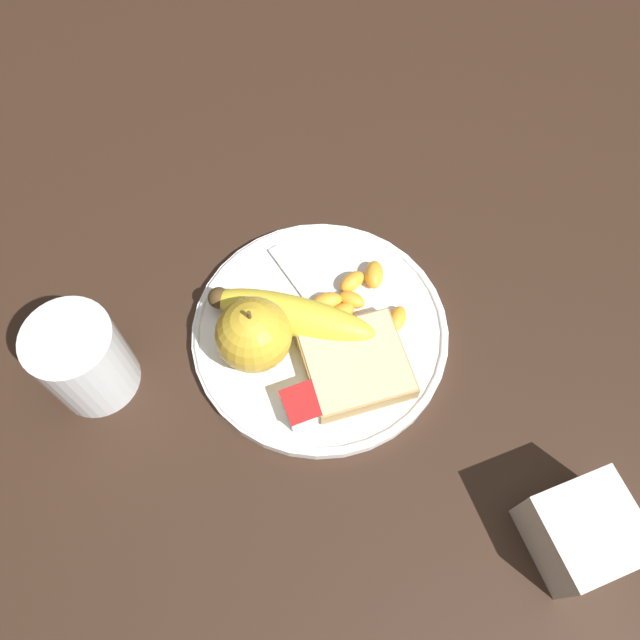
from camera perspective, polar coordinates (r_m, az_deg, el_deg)
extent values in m
plane|color=#332116|center=(0.63, 0.00, -1.33)|extent=(3.00, 3.00, 0.00)
cylinder|color=white|center=(0.62, 0.00, -1.09)|extent=(0.25, 0.25, 0.01)
torus|color=white|center=(0.61, 0.00, -0.85)|extent=(0.25, 0.25, 0.01)
cylinder|color=silver|center=(0.60, -20.81, -3.40)|extent=(0.08, 0.08, 0.09)
cylinder|color=#F4A81E|center=(0.61, -20.59, -3.68)|extent=(0.07, 0.07, 0.08)
sphere|color=gold|center=(0.58, -6.17, -1.16)|extent=(0.07, 0.07, 0.07)
cylinder|color=brown|center=(0.54, -6.57, 0.66)|extent=(0.00, 0.00, 0.01)
ellipsoid|color=yellow|center=(0.60, -2.46, 0.38)|extent=(0.16, 0.13, 0.04)
sphere|color=#473319|center=(0.62, -9.23, 2.01)|extent=(0.02, 0.02, 0.02)
cube|color=#AB8751|center=(0.59, 3.30, -4.08)|extent=(0.10, 0.10, 0.02)
cube|color=beige|center=(0.59, 3.30, -4.08)|extent=(0.10, 0.09, 0.02)
cube|color=silver|center=(0.63, -1.43, 2.90)|extent=(0.04, 0.12, 0.00)
cube|color=silver|center=(0.60, 2.89, -2.95)|extent=(0.04, 0.06, 0.00)
cube|color=silver|center=(0.57, -1.16, -7.71)|extent=(0.04, 0.03, 0.02)
cube|color=#B21E1E|center=(0.56, -1.18, -7.35)|extent=(0.04, 0.04, 0.00)
ellipsoid|color=#F9A32D|center=(0.64, 4.97, 4.16)|extent=(0.03, 0.04, 0.02)
ellipsoid|color=#F9A32D|center=(0.62, 7.12, 0.15)|extent=(0.03, 0.03, 0.02)
ellipsoid|color=#F9A32D|center=(0.63, 2.94, 3.53)|extent=(0.03, 0.03, 0.02)
ellipsoid|color=#F9A32D|center=(0.61, 1.94, 0.66)|extent=(0.03, 0.02, 0.02)
ellipsoid|color=#F9A32D|center=(0.62, 0.66, 1.73)|extent=(0.03, 0.02, 0.02)
ellipsoid|color=#F9A32D|center=(0.62, 2.91, 1.88)|extent=(0.03, 0.03, 0.02)
ellipsoid|color=#F9A32D|center=(0.61, 0.66, -0.84)|extent=(0.02, 0.03, 0.02)
cube|color=silver|center=(0.58, 22.87, -17.43)|extent=(0.08, 0.08, 0.06)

